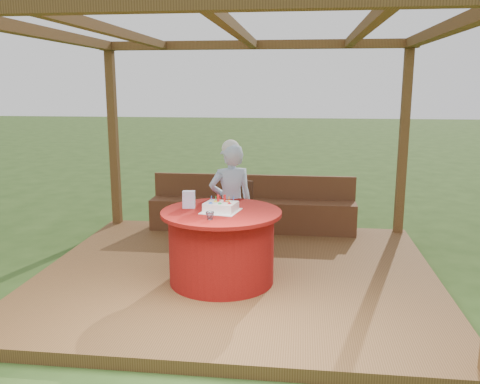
# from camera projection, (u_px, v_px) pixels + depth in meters

# --- Properties ---
(ground) EXTENTS (60.00, 60.00, 0.00)m
(ground) POSITION_uv_depth(u_px,v_px,m) (237.00, 281.00, 5.89)
(ground) COLOR #284416
(ground) RESTS_ON ground
(deck) EXTENTS (4.50, 4.00, 0.12)m
(deck) POSITION_uv_depth(u_px,v_px,m) (237.00, 276.00, 5.88)
(deck) COLOR brown
(deck) RESTS_ON ground
(pergola) EXTENTS (4.50, 4.00, 2.72)m
(pergola) POSITION_uv_depth(u_px,v_px,m) (237.00, 67.00, 5.39)
(pergola) COLOR brown
(pergola) RESTS_ON deck
(bench) EXTENTS (3.00, 0.42, 0.80)m
(bench) POSITION_uv_depth(u_px,v_px,m) (252.00, 212.00, 7.48)
(bench) COLOR brown
(bench) RESTS_ON deck
(table) EXTENTS (1.29, 1.29, 0.79)m
(table) POSITION_uv_depth(u_px,v_px,m) (222.00, 246.00, 5.48)
(table) COLOR maroon
(table) RESTS_ON deck
(chair) EXTENTS (0.52, 0.52, 0.88)m
(chair) POSITION_uv_depth(u_px,v_px,m) (234.00, 211.00, 6.63)
(chair) COLOR #3D2213
(chair) RESTS_ON deck
(elderly_woman) EXTENTS (0.61, 0.51, 1.48)m
(elderly_woman) POSITION_uv_depth(u_px,v_px,m) (231.00, 202.00, 6.04)
(elderly_woman) COLOR #99BDE4
(elderly_woman) RESTS_ON deck
(birthday_cake) EXTENTS (0.43, 0.43, 0.17)m
(birthday_cake) POSITION_uv_depth(u_px,v_px,m) (221.00, 207.00, 5.37)
(birthday_cake) COLOR white
(birthday_cake) RESTS_ON table
(gift_bag) EXTENTS (0.14, 0.10, 0.19)m
(gift_bag) POSITION_uv_depth(u_px,v_px,m) (189.00, 199.00, 5.52)
(gift_bag) COLOR #E694D3
(gift_bag) RESTS_ON table
(drinking_glass) EXTENTS (0.09, 0.09, 0.08)m
(drinking_glass) POSITION_uv_depth(u_px,v_px,m) (210.00, 216.00, 5.05)
(drinking_glass) COLOR white
(drinking_glass) RESTS_ON table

